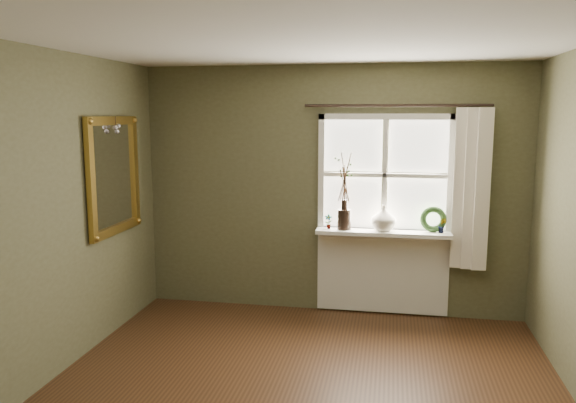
% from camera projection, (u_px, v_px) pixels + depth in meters
% --- Properties ---
extents(ceiling, '(4.50, 4.50, 0.00)m').
position_uv_depth(ceiling, '(294.00, 33.00, 3.49)').
color(ceiling, silver).
rests_on(ceiling, ground).
extents(wall_back, '(4.00, 0.10, 2.60)m').
position_uv_depth(wall_back, '(332.00, 190.00, 5.93)').
color(wall_back, brown).
rests_on(wall_back, ground).
extents(wall_left, '(0.10, 4.50, 2.60)m').
position_uv_depth(wall_left, '(16.00, 225.00, 4.07)').
color(wall_left, brown).
rests_on(wall_left, ground).
extents(window_frame, '(1.36, 0.06, 1.24)m').
position_uv_depth(window_frame, '(385.00, 175.00, 5.73)').
color(window_frame, white).
rests_on(window_frame, wall_back).
extents(window_sill, '(1.36, 0.26, 0.04)m').
position_uv_depth(window_sill, '(383.00, 233.00, 5.72)').
color(window_sill, white).
rests_on(window_sill, wall_back).
extents(window_apron, '(1.36, 0.04, 0.88)m').
position_uv_depth(window_apron, '(382.00, 271.00, 5.89)').
color(window_apron, white).
rests_on(window_apron, ground).
extents(dark_jug, '(0.19, 0.19, 0.21)m').
position_uv_depth(dark_jug, '(344.00, 219.00, 5.77)').
color(dark_jug, black).
rests_on(dark_jug, window_sill).
extents(cream_vase, '(0.29, 0.29, 0.26)m').
position_uv_depth(cream_vase, '(384.00, 218.00, 5.69)').
color(cream_vase, beige).
rests_on(cream_vase, window_sill).
extents(wreath, '(0.27, 0.13, 0.27)m').
position_uv_depth(wreath, '(433.00, 222.00, 5.65)').
color(wreath, '#27451E').
rests_on(wreath, window_sill).
extents(potted_plant_left, '(0.08, 0.06, 0.15)m').
position_uv_depth(potted_plant_left, '(328.00, 222.00, 5.80)').
color(potted_plant_left, '#27451E').
rests_on(potted_plant_left, window_sill).
extents(potted_plant_right, '(0.09, 0.07, 0.15)m').
position_uv_depth(potted_plant_right, '(442.00, 225.00, 5.60)').
color(potted_plant_right, '#27451E').
rests_on(potted_plant_right, window_sill).
extents(curtain, '(0.36, 0.12, 1.59)m').
position_uv_depth(curtain, '(471.00, 189.00, 5.50)').
color(curtain, white).
rests_on(curtain, wall_back).
extents(curtain_rod, '(1.84, 0.03, 0.03)m').
position_uv_depth(curtain_rod, '(397.00, 105.00, 5.55)').
color(curtain_rod, black).
rests_on(curtain_rod, wall_back).
extents(gilt_mirror, '(0.10, 0.93, 1.11)m').
position_uv_depth(gilt_mirror, '(114.00, 175.00, 5.30)').
color(gilt_mirror, white).
rests_on(gilt_mirror, wall_left).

